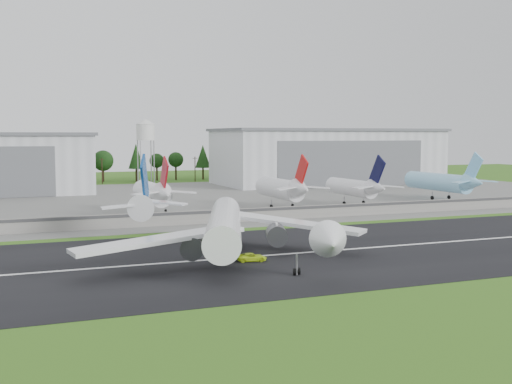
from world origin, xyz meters
name	(u,v)px	position (x,y,z in m)	size (l,w,h in m)	color
ground	(393,258)	(0.00, 0.00, 0.00)	(600.00, 600.00, 0.00)	#235B15
runway	(364,248)	(0.00, 10.00, 0.05)	(320.00, 60.00, 0.10)	black
runway_centerline	(364,248)	(0.00, 10.00, 0.11)	(220.00, 1.00, 0.02)	white
apron	(200,198)	(0.00, 120.00, 0.05)	(320.00, 150.00, 0.10)	slate
blast_fence	(273,214)	(0.00, 54.99, 1.81)	(240.00, 0.61, 3.50)	gray
hangar_east	(327,156)	(75.00, 164.92, 12.63)	(102.00, 47.00, 25.20)	silver
water_tower	(145,130)	(-5.00, 185.00, 24.55)	(8.40, 8.40, 29.40)	#99999E
utility_poles	(150,183)	(0.00, 200.00, 0.00)	(230.00, 3.00, 12.00)	black
treeline	(143,181)	(0.00, 215.00, 0.00)	(320.00, 16.00, 22.00)	black
main_airliner	(226,232)	(-28.65, 9.59, 4.89)	(53.82, 57.47, 18.17)	white
ground_vehicle	(252,257)	(-25.16, 5.94, 0.83)	(2.41, 5.22, 1.45)	#CAEF1C
parked_jet_red_a	(154,193)	(-26.14, 76.58, 6.27)	(7.36, 31.29, 16.78)	white
parked_jet_red_b	(284,188)	(13.04, 76.58, 6.31)	(7.36, 31.29, 16.83)	white
parked_jet_navy	(357,187)	(37.85, 76.52, 5.93)	(7.36, 31.29, 16.42)	white
parked_jet_skyblue	(444,182)	(75.04, 81.59, 6.30)	(7.36, 37.29, 16.86)	#8CCDF3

